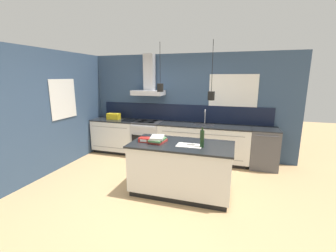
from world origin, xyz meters
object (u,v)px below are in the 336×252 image
(oven_range, at_px, (148,138))
(bottle_on_island, at_px, (202,139))
(yellow_toolbox, at_px, (114,116))
(dishwasher, at_px, (264,148))
(red_supply_box, at_px, (145,140))
(book_stack, at_px, (158,139))

(oven_range, height_order, bottle_on_island, bottle_on_island)
(yellow_toolbox, bearing_deg, dishwasher, -0.00)
(oven_range, bearing_deg, bottle_on_island, -46.42)
(red_supply_box, bearing_deg, oven_range, 110.69)
(oven_range, bearing_deg, book_stack, -62.54)
(book_stack, xyz_separation_m, red_supply_box, (-0.23, -0.03, -0.02))
(oven_range, bearing_deg, dishwasher, 0.09)
(dishwasher, relative_size, book_stack, 2.58)
(yellow_toolbox, bearing_deg, oven_range, -0.25)
(oven_range, relative_size, bottle_on_island, 2.63)
(dishwasher, height_order, red_supply_box, red_supply_box)
(book_stack, bearing_deg, dishwasher, 41.49)
(book_stack, relative_size, yellow_toolbox, 1.04)
(oven_range, height_order, dishwasher, same)
(dishwasher, relative_size, yellow_toolbox, 2.68)
(oven_range, distance_m, book_stack, 1.99)
(red_supply_box, xyz_separation_m, yellow_toolbox, (-1.65, 1.74, 0.04))
(dishwasher, distance_m, bottle_on_island, 2.19)
(dishwasher, height_order, bottle_on_island, bottle_on_island)
(oven_range, relative_size, red_supply_box, 4.53)
(bottle_on_island, relative_size, book_stack, 0.98)
(bottle_on_island, bearing_deg, oven_range, 133.58)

